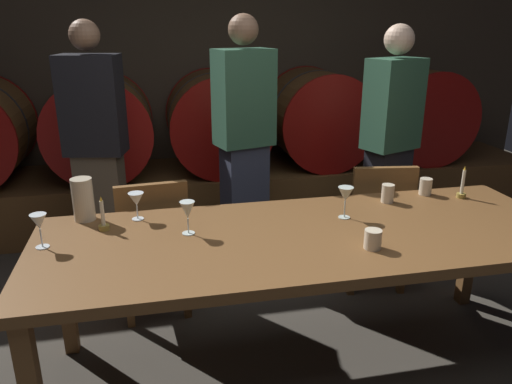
# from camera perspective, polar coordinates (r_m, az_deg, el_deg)

# --- Properties ---
(back_wall) EXTENTS (6.64, 0.24, 2.53)m
(back_wall) POSITION_cam_1_polar(r_m,az_deg,el_deg) (4.89, -5.87, 13.60)
(back_wall) COLOR #473A2D
(back_wall) RESTS_ON ground
(barrel_shelf) EXTENTS (5.98, 0.90, 0.46)m
(barrel_shelf) POSITION_cam_1_polar(r_m,az_deg,el_deg) (4.57, -4.66, -0.04)
(barrel_shelf) COLOR brown
(barrel_shelf) RESTS_ON ground
(wine_barrel_left) EXTENTS (0.86, 0.80, 0.86)m
(wine_barrel_left) POSITION_cam_1_polar(r_m,az_deg,el_deg) (4.39, -17.37, 7.19)
(wine_barrel_left) COLOR brown
(wine_barrel_left) RESTS_ON barrel_shelf
(wine_barrel_center) EXTENTS (0.86, 0.80, 0.86)m
(wine_barrel_center) POSITION_cam_1_polar(r_m,az_deg,el_deg) (4.40, -4.50, 8.04)
(wine_barrel_center) COLOR brown
(wine_barrel_center) RESTS_ON barrel_shelf
(wine_barrel_right) EXTENTS (0.86, 0.80, 0.86)m
(wine_barrel_right) POSITION_cam_1_polar(r_m,az_deg,el_deg) (4.61, 7.01, 8.47)
(wine_barrel_right) COLOR brown
(wine_barrel_right) RESTS_ON barrel_shelf
(wine_barrel_far_right) EXTENTS (0.86, 0.80, 0.86)m
(wine_barrel_far_right) POSITION_cam_1_polar(r_m,az_deg,el_deg) (5.01, 17.79, 8.56)
(wine_barrel_far_right) COLOR brown
(wine_barrel_far_right) RESTS_ON barrel_shelf
(dining_table) EXTENTS (2.56, 0.93, 0.77)m
(dining_table) POSITION_cam_1_polar(r_m,az_deg,el_deg) (2.41, 5.90, -6.14)
(dining_table) COLOR brown
(dining_table) RESTS_ON ground
(chair_left) EXTENTS (0.43, 0.43, 0.88)m
(chair_left) POSITION_cam_1_polar(r_m,az_deg,el_deg) (3.02, -11.73, -5.54)
(chair_left) COLOR brown
(chair_left) RESTS_ON ground
(chair_right) EXTENTS (0.45, 0.45, 0.88)m
(chair_right) POSITION_cam_1_polar(r_m,az_deg,el_deg) (3.35, 13.65, -3.13)
(chair_right) COLOR brown
(chair_right) RESTS_ON ground
(guest_left) EXTENTS (0.42, 0.31, 1.74)m
(guest_left) POSITION_cam_1_polar(r_m,az_deg,el_deg) (3.49, -17.77, 4.32)
(guest_left) COLOR brown
(guest_left) RESTS_ON ground
(guest_center) EXTENTS (0.43, 0.34, 1.77)m
(guest_center) POSITION_cam_1_polar(r_m,az_deg,el_deg) (3.47, -1.36, 5.49)
(guest_center) COLOR #33384C
(guest_center) RESTS_ON ground
(guest_right) EXTENTS (0.44, 0.36, 1.71)m
(guest_right) POSITION_cam_1_polar(r_m,az_deg,el_deg) (3.72, 15.10, 5.22)
(guest_right) COLOR black
(guest_right) RESTS_ON ground
(candle_left) EXTENTS (0.05, 0.05, 0.17)m
(candle_left) POSITION_cam_1_polar(r_m,az_deg,el_deg) (2.49, -17.13, -3.23)
(candle_left) COLOR olive
(candle_left) RESTS_ON dining_table
(candle_right) EXTENTS (0.05, 0.05, 0.19)m
(candle_right) POSITION_cam_1_polar(r_m,az_deg,el_deg) (3.04, 22.57, 0.30)
(candle_right) COLOR olive
(candle_right) RESTS_ON dining_table
(pitcher) EXTENTS (0.10, 0.10, 0.22)m
(pitcher) POSITION_cam_1_polar(r_m,az_deg,el_deg) (2.63, -19.24, -0.81)
(pitcher) COLOR beige
(pitcher) RESTS_ON dining_table
(wine_glass_far_left) EXTENTS (0.07, 0.07, 0.16)m
(wine_glass_far_left) POSITION_cam_1_polar(r_m,az_deg,el_deg) (2.38, -23.65, -3.26)
(wine_glass_far_left) COLOR white
(wine_glass_far_left) RESTS_ON dining_table
(wine_glass_center_left) EXTENTS (0.08, 0.08, 0.14)m
(wine_glass_center_left) POSITION_cam_1_polar(r_m,az_deg,el_deg) (2.56, -13.58, -0.90)
(wine_glass_center_left) COLOR white
(wine_glass_center_left) RESTS_ON dining_table
(wine_glass_center_right) EXTENTS (0.07, 0.07, 0.16)m
(wine_glass_center_right) POSITION_cam_1_polar(r_m,az_deg,el_deg) (2.34, -7.88, -2.17)
(wine_glass_center_right) COLOR silver
(wine_glass_center_right) RESTS_ON dining_table
(wine_glass_far_right) EXTENTS (0.08, 0.08, 0.16)m
(wine_glass_far_right) POSITION_cam_1_polar(r_m,az_deg,el_deg) (2.54, 10.24, -0.34)
(wine_glass_far_right) COLOR silver
(wine_glass_far_right) RESTS_ON dining_table
(cup_left) EXTENTS (0.08, 0.08, 0.09)m
(cup_left) POSITION_cam_1_polar(r_m,az_deg,el_deg) (2.26, 13.27, -5.29)
(cup_left) COLOR beige
(cup_left) RESTS_ON dining_table
(cup_center) EXTENTS (0.07, 0.07, 0.10)m
(cup_center) POSITION_cam_1_polar(r_m,az_deg,el_deg) (2.84, 14.88, -0.15)
(cup_center) COLOR beige
(cup_center) RESTS_ON dining_table
(cup_right) EXTENTS (0.07, 0.07, 0.10)m
(cup_right) POSITION_cam_1_polar(r_m,az_deg,el_deg) (3.03, 18.89, 0.60)
(cup_right) COLOR beige
(cup_right) RESTS_ON dining_table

